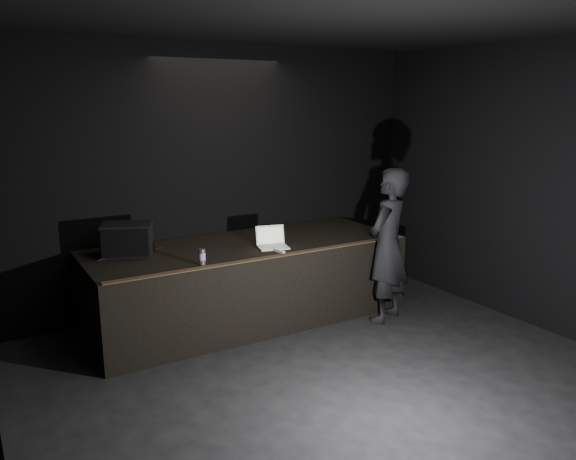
% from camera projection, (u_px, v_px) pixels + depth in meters
% --- Properties ---
extents(ground, '(7.00, 7.00, 0.00)m').
position_uv_depth(ground, '(384.00, 416.00, 5.06)').
color(ground, black).
rests_on(ground, ground).
extents(room_walls, '(6.10, 7.10, 3.52)m').
position_uv_depth(room_walls, '(393.00, 195.00, 4.60)').
color(room_walls, black).
rests_on(room_walls, ground).
extents(stage_riser, '(4.00, 1.50, 1.00)m').
position_uv_depth(stage_riser, '(247.00, 281.00, 7.23)').
color(stage_riser, black).
rests_on(stage_riser, ground).
extents(riser_lip, '(3.92, 0.10, 0.01)m').
position_uv_depth(riser_lip, '(274.00, 256.00, 6.52)').
color(riser_lip, brown).
rests_on(riser_lip, stage_riser).
extents(stage_monitor, '(0.68, 0.60, 0.38)m').
position_uv_depth(stage_monitor, '(127.00, 239.00, 6.57)').
color(stage_monitor, black).
rests_on(stage_monitor, stage_riser).
extents(cable, '(0.82, 0.20, 0.02)m').
position_uv_depth(cable, '(131.00, 254.00, 6.62)').
color(cable, black).
rests_on(cable, stage_riser).
extents(laptop, '(0.43, 0.40, 0.25)m').
position_uv_depth(laptop, '(272.00, 242.00, 6.96)').
color(laptop, silver).
rests_on(laptop, stage_riser).
extents(beer_can, '(0.08, 0.08, 0.18)m').
position_uv_depth(beer_can, '(202.00, 257.00, 6.18)').
color(beer_can, silver).
rests_on(beer_can, stage_riser).
extents(plastic_cup, '(0.08, 0.08, 0.10)m').
position_uv_depth(plastic_cup, '(282.00, 231.00, 7.58)').
color(plastic_cup, white).
rests_on(plastic_cup, stage_riser).
extents(wii_remote, '(0.06, 0.17, 0.03)m').
position_uv_depth(wii_remote, '(279.00, 251.00, 6.71)').
color(wii_remote, silver).
rests_on(wii_remote, stage_riser).
extents(person, '(0.85, 0.72, 1.97)m').
position_uv_depth(person, '(388.00, 246.00, 7.08)').
color(person, black).
rests_on(person, ground).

